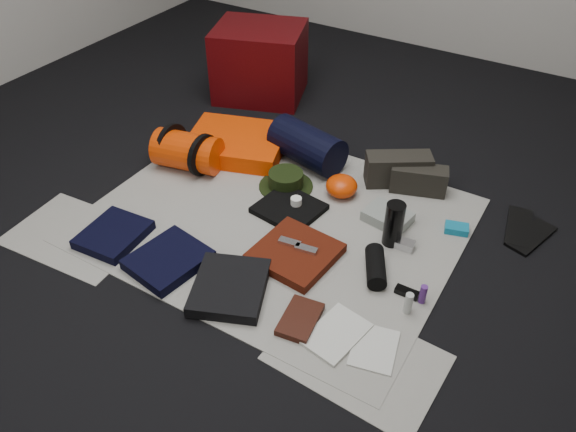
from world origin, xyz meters
The scene contains 37 objects.
floor centered at (0.00, 0.00, -0.01)m, with size 4.50×4.50×0.02m, color black.
newspaper_mat centered at (0.00, 0.00, 0.00)m, with size 1.60×1.30×0.01m, color #B3B1A6.
newspaper_sheet_front_left centered at (-0.70, -0.55, 0.00)m, with size 0.58×0.40×0.00m, color #B3B1A6.
newspaper_sheet_front_right centered at (0.65, -0.50, 0.00)m, with size 0.58×0.40×0.00m, color #B3B1A6.
red_cabinet centered at (-0.74, 1.00, 0.21)m, with size 0.51×0.43×0.43m, color #450507.
sleeping_pad centered at (-0.49, 0.38, 0.05)m, with size 0.50×0.41×0.09m, color #F53E02.
stuff_sack centered at (-0.60, 0.12, 0.10)m, with size 0.19×0.19×0.33m, color red.
sack_strap_left centered at (-0.70, 0.12, 0.11)m, with size 0.22×0.22×0.03m, color black.
sack_strap_right centered at (-0.50, 0.12, 0.11)m, with size 0.22×0.22×0.03m, color black.
navy_duffel centered at (-0.11, 0.48, 0.11)m, with size 0.20×0.20×0.39m, color black.
boonie_brim centered at (-0.09, 0.24, 0.01)m, with size 0.27×0.27×0.01m, color black.
boonie_crown centered at (-0.09, 0.24, 0.05)m, with size 0.17×0.17×0.07m, color black.
hiking_boot_left centered at (0.36, 0.55, 0.08)m, with size 0.31×0.12×0.16m, color black.
hiking_boot_right centered at (0.47, 0.54, 0.07)m, with size 0.27×0.10×0.13m, color black.
flip_flop_left centered at (0.97, 0.51, 0.01)m, with size 0.10×0.28×0.02m, color black.
flip_flop_right centered at (1.03, 0.48, 0.01)m, with size 0.10×0.27×0.01m, color black.
trousers_navy_a centered at (-0.54, -0.48, 0.03)m, with size 0.24×0.28×0.04m, color black.
trousers_navy_b centered at (-0.23, -0.48, 0.03)m, with size 0.26×0.30×0.05m, color black.
trousers_charcoal centered at (0.08, -0.48, 0.03)m, with size 0.28×0.32×0.05m, color black.
black_tshirt centered at (0.02, 0.08, 0.02)m, with size 0.28×0.26×0.03m, color black.
red_shirt centered at (0.20, -0.17, 0.03)m, with size 0.31×0.31×0.04m, color #491408.
orange_stuff_sack centered at (0.17, 0.32, 0.06)m, with size 0.15×0.15×0.10m, color red.
first_aid_pouch centered at (0.44, 0.25, 0.03)m, with size 0.20×0.15×0.05m, color gray.
water_bottle centered at (0.51, 0.12, 0.11)m, with size 0.08×0.08×0.21m, color black.
speaker centered at (0.53, -0.09, 0.05)m, with size 0.08×0.08×0.20m, color black.
compact_camera centered at (0.57, 0.12, 0.02)m, with size 0.09×0.05×0.04m, color silver.
cyan_case centered at (0.73, 0.34, 0.02)m, with size 0.10×0.07×0.03m, color #0F7297.
toiletry_purple centered at (0.75, -0.14, 0.05)m, with size 0.03×0.03×0.08m, color #54267C.
toiletry_clear centered at (0.72, -0.21, 0.05)m, with size 0.03×0.03×0.09m, color #A9AEAA.
paperback_book centered at (0.40, -0.47, 0.02)m, with size 0.13×0.20×0.03m, color black.
map_booklet centered at (0.54, -0.45, 0.01)m, with size 0.16×0.24×0.01m, color beige.
map_printout centered at (0.69, -0.44, 0.01)m, with size 0.16×0.20×0.01m, color beige.
sunglasses centered at (0.69, -0.13, 0.02)m, with size 0.09×0.04×0.02m, color black.
key_cluster centered at (-0.64, -0.57, 0.01)m, with size 0.07×0.07×0.01m, color silver.
tape_roll centered at (0.04, 0.11, 0.05)m, with size 0.05×0.05×0.04m, color white.
energy_bar_a centered at (0.16, -0.15, 0.05)m, with size 0.10×0.04×0.01m, color silver.
energy_bar_b centered at (0.24, -0.15, 0.05)m, with size 0.10×0.04×0.01m, color silver.
Camera 1 is at (1.07, -1.66, 1.64)m, focal length 35.00 mm.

